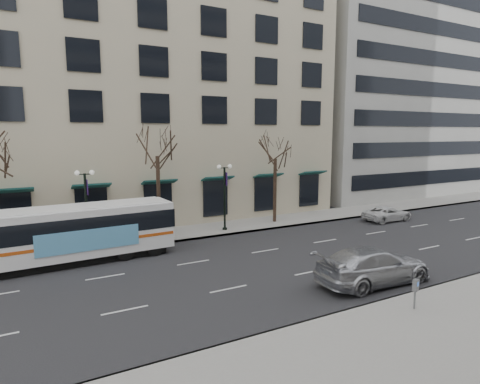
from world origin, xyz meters
TOP-DOWN VIEW (x-y plane):
  - ground at (0.00, 0.00)m, footprint 160.00×160.00m
  - sidewalk_far at (5.00, 9.00)m, footprint 80.00×4.00m
  - building_hotel at (-2.00, 21.00)m, footprint 40.00×20.00m
  - building_office at (32.00, 21.00)m, footprint 25.00×20.00m
  - tree_far_mid at (0.00, 8.80)m, footprint 3.60×3.60m
  - tree_far_right at (10.00, 8.80)m, footprint 3.60×3.60m
  - lamp_post_left at (-4.99, 8.20)m, footprint 1.22×0.45m
  - lamp_post_right at (5.01, 8.20)m, footprint 1.22×0.45m
  - city_bus at (-6.42, 5.66)m, footprint 12.43×3.27m
  - silver_car at (6.82, -5.08)m, footprint 6.42×2.82m
  - white_pickup at (19.17, 4.93)m, footprint 4.53×2.11m
  - pay_station at (5.79, -8.36)m, footprint 0.32×0.25m

SIDE VIEW (x-z plane):
  - ground at x=0.00m, z-range 0.00..0.00m
  - sidewalk_far at x=5.00m, z-range 0.00..0.15m
  - white_pickup at x=19.17m, z-range 0.00..1.25m
  - silver_car at x=6.82m, z-range 0.00..1.84m
  - pay_station at x=5.79m, z-range 0.44..1.74m
  - city_bus at x=-6.42m, z-range 0.15..3.49m
  - lamp_post_left at x=-4.99m, z-range 0.34..5.55m
  - lamp_post_right at x=5.01m, z-range 0.34..5.55m
  - tree_far_right at x=10.00m, z-range 2.39..10.45m
  - tree_far_mid at x=0.00m, z-range 2.63..11.18m
  - building_hotel at x=-2.00m, z-range 0.00..24.00m
  - building_office at x=32.00m, z-range 0.00..35.00m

